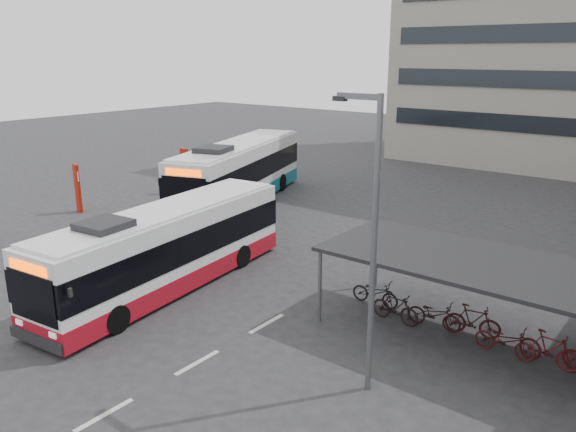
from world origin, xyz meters
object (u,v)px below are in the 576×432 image
Objects in this scene: bus_main at (167,249)px; lamp_post at (371,231)px; pedestrian at (125,239)px; bus_teal at (239,173)px.

lamp_post reaches higher than bus_main.
bus_main is 3.77m from pedestrian.
pedestrian is (-3.63, 0.80, -0.59)m from bus_main.
bus_main is 1.49× the size of lamp_post.
bus_teal is 10.25m from pedestrian.
lamp_post is at bearing -98.65° from pedestrian.
bus_teal is at bearing 113.98° from bus_main.
bus_main is 0.87× the size of bus_teal.
pedestrian is at bearing -93.18° from bus_teal.
lamp_post reaches higher than bus_teal.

